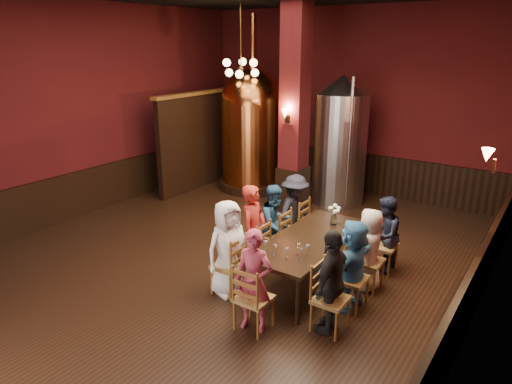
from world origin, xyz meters
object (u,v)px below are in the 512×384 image
Objects in this scene: copper_kettle at (253,128)px; steel_vessel at (340,141)px; person_1 at (253,231)px; person_2 at (275,223)px; dining_table at (310,242)px; rose_vase at (334,211)px; person_0 at (228,248)px.

steel_vessel is (2.33, 0.17, -0.08)m from copper_kettle.
copper_kettle is 2.34m from steel_vessel.
steel_vessel is at bearing -0.88° from person_1.
dining_table is at bearing -95.67° from person_2.
person_1 is 4.39× the size of rose_vase.
person_0 is 1.96m from rose_vase.
person_1 is (-0.85, -0.34, 0.09)m from dining_table.
dining_table is 1.55× the size of person_1.
person_2 is at bearing -6.49° from person_1.
person_2 is 4.36m from copper_kettle.
steel_vessel is 3.35m from rose_vase.
dining_table is 0.91m from person_2.
rose_vase is at bearing -38.03° from copper_kettle.
dining_table is 1.31m from person_0.
copper_kettle reaches higher than person_1.
dining_table is at bearing -75.27° from person_1.
person_2 is 1.03m from rose_vase.
person_0 reaches higher than dining_table.
person_2 is at bearing 158.78° from dining_table.
copper_kettle is 1.45× the size of steel_vessel.
copper_kettle is (-2.76, 3.92, 0.80)m from person_1.
steel_vessel is (-1.28, 3.75, 0.80)m from dining_table.
person_1 reaches higher than person_2.
person_0 is 5.42m from copper_kettle.
person_2 is 3.92× the size of rose_vase.
person_1 is at bearing 19.43° from person_0.
person_0 is at bearing -130.36° from dining_table.
copper_kettle is (-3.61, 3.59, 0.88)m from dining_table.
dining_table is 0.81× the size of steel_vessel.
rose_vase is at bearing 85.52° from dining_table.
person_0 is 0.96× the size of person_1.
person_2 is at bearing -82.93° from steel_vessel.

